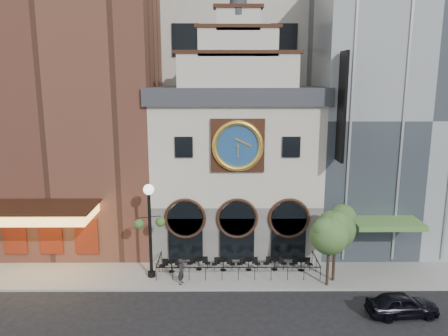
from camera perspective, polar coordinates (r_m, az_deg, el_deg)
ground at (r=28.15m, az=1.98°, el=-15.80°), size 120.00×120.00×0.00m
sidewalk at (r=30.35m, az=1.79°, el=-13.50°), size 44.00×5.00×0.15m
clock_building at (r=33.38m, az=1.53°, el=0.82°), size 12.60×8.78×18.65m
theater_building at (r=36.88m, az=-19.53°, el=10.45°), size 14.00×15.60×25.00m
retail_building at (r=37.76m, az=21.70°, el=6.56°), size 14.00×14.40×20.00m
office_tower at (r=45.49m, az=1.10°, el=20.57°), size 20.00×16.00×40.00m
cafe_railing at (r=30.13m, az=1.79°, el=-12.59°), size 10.60×2.60×0.90m
bistro_0 at (r=30.29m, az=-6.87°, el=-12.51°), size 1.58×0.68×0.90m
bistro_1 at (r=30.46m, az=-3.30°, el=-12.30°), size 1.58×0.68×0.90m
bistro_2 at (r=30.30m, az=-0.10°, el=-12.42°), size 1.58×0.68×0.90m
bistro_3 at (r=30.39m, az=3.24°, el=-12.36°), size 1.58×0.68×0.90m
bistro_4 at (r=30.59m, az=6.65°, el=-12.26°), size 1.58×0.68×0.90m
bistro_5 at (r=30.72m, az=10.04°, el=-12.26°), size 1.58×0.68×0.90m
car_right at (r=27.20m, az=22.24°, el=-16.19°), size 4.04×1.91×1.33m
pedestrian at (r=28.47m, az=-5.60°, el=-13.29°), size 0.56×0.70×1.69m
lamppost at (r=28.59m, az=-9.68°, el=-6.76°), size 1.94×1.04×6.26m
tree_left at (r=28.66m, az=14.46°, el=-7.35°), size 2.60×2.50×5.01m
tree_right at (r=27.98m, az=13.68°, el=-8.19°), size 2.47×2.38×4.76m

